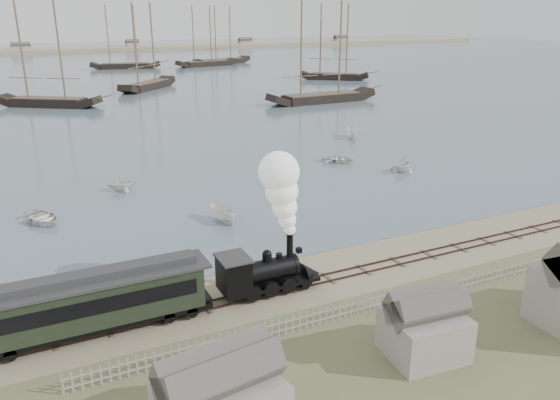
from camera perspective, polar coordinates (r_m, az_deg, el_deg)
name	(u,v)px	position (r m, az deg, el deg)	size (l,w,h in m)	color
ground	(290,273)	(39.61, 1.09, -7.59)	(600.00, 600.00, 0.00)	gray
harbor_water	(62,67)	(202.92, -21.81, 12.75)	(600.00, 336.00, 0.06)	#4C5F6D
rail_track	(304,284)	(38.02, 2.47, -8.74)	(120.00, 1.80, 0.16)	#37231E
picket_fence_west	(244,346)	(31.77, -3.81, -14.99)	(19.00, 0.10, 1.20)	gray
picket_fence_east	(499,281)	(41.38, 21.87, -7.84)	(15.00, 0.10, 1.20)	gray
shed_mid	(422,354)	(32.02, 14.62, -15.34)	(4.00, 3.50, 3.60)	gray
far_spit	(45,52)	(282.52, -23.32, 13.98)	(500.00, 20.00, 1.80)	tan
locomotive	(280,232)	(35.49, 0.00, -3.36)	(7.34, 2.74, 9.15)	black
passenger_coach	(89,301)	(33.45, -19.37, -9.94)	(14.02, 2.70, 3.41)	black
beached_dinghy	(173,289)	(37.32, -11.17, -9.11)	(3.58, 2.56, 0.74)	silver
rowboat_0	(42,218)	(52.67, -23.64, -1.72)	(4.38, 3.13, 0.91)	silver
rowboat_1	(122,183)	(59.25, -16.17, 1.71)	(3.00, 2.59, 1.58)	silver
rowboat_2	(222,214)	(48.73, -6.05, -1.48)	(3.56, 1.34, 1.38)	silver
rowboat_3	(338,159)	(68.24, 6.08, 4.28)	(3.92, 2.80, 0.81)	silver
rowboat_4	(403,164)	(65.28, 12.71, 3.66)	(3.31, 2.86, 1.75)	silver
rowboat_5	(352,133)	(81.86, 7.52, 6.97)	(4.00, 1.50, 1.54)	silver
schooner_2	(43,54)	(117.16, -23.56, 13.78)	(20.55, 4.74, 20.00)	black
schooner_3	(145,46)	(137.24, -13.92, 15.33)	(20.07, 4.63, 20.00)	black
schooner_4	(323,52)	(113.95, 4.51, 15.14)	(23.86, 5.51, 20.00)	black
schooner_5	(335,42)	(153.77, 5.78, 16.11)	(18.62, 4.30, 20.00)	black
schooner_8	(123,37)	(191.00, -16.09, 16.06)	(22.35, 5.16, 20.00)	black
schooner_9	(221,35)	(202.06, -6.14, 16.79)	(23.26, 5.37, 20.00)	black
schooner_10	(206,36)	(194.13, -7.79, 16.64)	(21.80, 5.03, 20.00)	black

